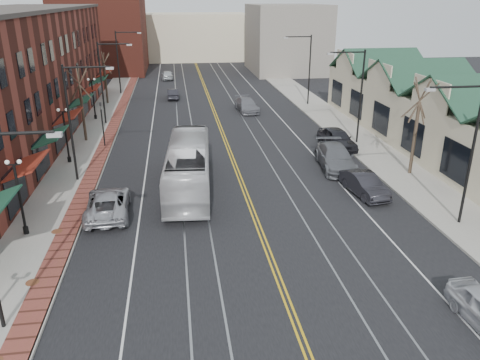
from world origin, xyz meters
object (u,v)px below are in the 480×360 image
object	(u,v)px
parked_suv	(108,203)
parked_car_d	(337,139)
transit_bus	(189,167)
parked_car_b	(364,185)
parked_car_c	(335,157)

from	to	relation	value
parked_suv	parked_car_d	xyz separation A→B (m)	(17.95, 10.87, 0.11)
parked_car_d	parked_suv	bearing A→B (deg)	-154.97
transit_bus	parked_car_b	size ratio (longest dim) A/B	2.66
parked_suv	parked_car_d	distance (m)	20.98
parked_car_b	parked_car_d	distance (m)	10.20
parked_car_b	transit_bus	bearing A→B (deg)	159.32
parked_car_b	parked_car_d	xyz separation A→B (m)	(1.58, 10.08, 0.13)
transit_bus	parked_car_d	bearing A→B (deg)	-146.04
transit_bus	parked_car_c	distance (m)	11.51
parked_car_b	parked_car_d	size ratio (longest dim) A/B	0.87
transit_bus	parked_car_c	world-z (taller)	transit_bus
parked_car_c	parked_car_d	bearing A→B (deg)	75.59
parked_suv	parked_car_b	bearing A→B (deg)	-179.91
parked_car_b	parked_car_d	world-z (taller)	parked_car_d
parked_car_c	parked_car_d	distance (m)	5.17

